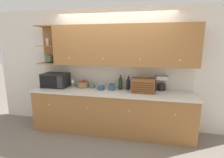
{
  "coord_description": "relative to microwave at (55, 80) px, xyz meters",
  "views": [
    {
      "loc": [
        0.73,
        -3.72,
        1.89
      ],
      "look_at": [
        0.0,
        -0.22,
        1.14
      ],
      "focal_mm": 28.0,
      "sensor_mm": 36.0,
      "label": 1
    }
  ],
  "objects": [
    {
      "name": "ground_plane",
      "position": [
        1.3,
        0.22,
        -1.06
      ],
      "size": [
        24.0,
        24.0,
        0.0
      ],
      "primitive_type": "plane",
      "color": "slate"
    },
    {
      "name": "wall_back",
      "position": [
        1.3,
        0.25,
        0.24
      ],
      "size": [
        5.73,
        0.06,
        2.6
      ],
      "color": "white",
      "rests_on": "ground_plane"
    },
    {
      "name": "counter_unit",
      "position": [
        1.3,
        -0.09,
        -0.6
      ],
      "size": [
        3.35,
        0.65,
        0.9
      ],
      "color": "#A36B38",
      "rests_on": "ground_plane"
    },
    {
      "name": "backsplash_panel",
      "position": [
        1.3,
        0.22,
        0.11
      ],
      "size": [
        3.33,
        0.01,
        0.52
      ],
      "color": "silver",
      "rests_on": "counter_unit"
    },
    {
      "name": "upper_cabinets",
      "position": [
        1.47,
        0.05,
        0.77
      ],
      "size": [
        3.33,
        0.37,
        0.82
      ],
      "color": "#A36B38",
      "rests_on": "backsplash_panel"
    },
    {
      "name": "microwave",
      "position": [
        0.0,
        0.0,
        0.0
      ],
      "size": [
        0.55,
        0.39,
        0.31
      ],
      "color": "black",
      "rests_on": "counter_unit"
    },
    {
      "name": "wine_glass",
      "position": [
        0.4,
        0.04,
        -0.03
      ],
      "size": [
        0.08,
        0.08,
        0.19
      ],
      "color": "silver",
      "rests_on": "counter_unit"
    },
    {
      "name": "fruit_basket",
      "position": [
        0.62,
        0.08,
        -0.09
      ],
      "size": [
        0.24,
        0.24,
        0.19
      ],
      "color": "#937047",
      "rests_on": "counter_unit"
    },
    {
      "name": "mug",
      "position": [
        0.85,
        0.05,
        -0.11
      ],
      "size": [
        0.1,
        0.08,
        0.09
      ],
      "color": "#4C845B",
      "rests_on": "counter_unit"
    },
    {
      "name": "bowl_stack_on_counter",
      "position": [
        1.07,
        -0.03,
        -0.11
      ],
      "size": [
        0.17,
        0.17,
        0.09
      ],
      "color": "#3D5B93",
      "rests_on": "counter_unit"
    },
    {
      "name": "storage_canister",
      "position": [
        1.3,
        -0.03,
        -0.09
      ],
      "size": [
        0.13,
        0.13,
        0.14
      ],
      "color": "#33567A",
      "rests_on": "counter_unit"
    },
    {
      "name": "wine_bottle",
      "position": [
        1.47,
        0.09,
        -0.01
      ],
      "size": [
        0.09,
        0.09,
        0.31
      ],
      "color": "#19381E",
      "rests_on": "counter_unit"
    },
    {
      "name": "second_wine_bottle",
      "position": [
        1.63,
        0.1,
        -0.02
      ],
      "size": [
        0.08,
        0.08,
        0.29
      ],
      "color": "black",
      "rests_on": "counter_unit"
    },
    {
      "name": "bread_box",
      "position": [
        1.95,
        -0.05,
        -0.02
      ],
      "size": [
        0.46,
        0.3,
        0.28
      ],
      "color": "brown",
      "rests_on": "counter_unit"
    },
    {
      "name": "coffee_maker",
      "position": [
        2.31,
        0.11,
        0.01
      ],
      "size": [
        0.22,
        0.22,
        0.33
      ],
      "color": "#B7B7BC",
      "rests_on": "counter_unit"
    }
  ]
}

